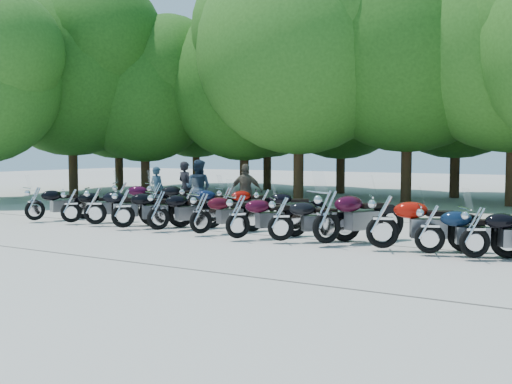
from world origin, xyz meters
The scene contains 32 objects.
ground centered at (0.00, 0.00, 0.00)m, with size 90.00×90.00×0.00m, color #A19B91.
tree_0 centered at (-15.42, 12.98, 5.45)m, with size 7.50×7.50×9.21m.
tree_1 centered at (-12.04, 11.24, 5.06)m, with size 6.97×6.97×8.55m.
tree_2 centered at (-7.25, 12.84, 5.31)m, with size 7.31×7.31×8.97m.
tree_3 centered at (-3.57, 11.24, 6.32)m, with size 8.70×8.70×10.67m.
tree_4 centered at (0.54, 13.09, 6.64)m, with size 9.13×9.13×11.20m.
tree_9 centered at (-13.53, 17.59, 5.52)m, with size 7.59×7.59×9.32m.
tree_10 centered at (-8.29, 16.97, 5.66)m, with size 7.78×7.78×9.55m.
tree_11 centered at (-3.76, 16.43, 5.49)m, with size 7.56×7.56×9.28m.
tree_12 centered at (1.80, 16.47, 5.72)m, with size 7.88×7.88×9.67m.
tree_17 centered at (-14.68, 9.00, 6.04)m, with size 8.31×8.31×10.20m.
motorcycle_0 centered at (-7.07, 0.42, 0.60)m, with size 0.65×2.14×1.21m, color black, non-canonical shape.
motorcycle_1 centered at (-5.73, 0.60, 0.59)m, with size 0.64×2.09×1.18m, color black, non-canonical shape.
motorcycle_2 centered at (-4.79, 0.62, 0.63)m, with size 0.68×2.24×1.27m, color black, non-canonical shape.
motorcycle_3 centered at (-3.57, 0.44, 0.63)m, with size 0.68×2.23×1.26m, color black, non-canonical shape.
motorcycle_4 centered at (-2.46, 0.59, 0.62)m, with size 0.67×2.19×1.24m, color black, non-canonical shape.
motorcycle_5 centered at (-1.07, 0.57, 0.62)m, with size 0.66×2.18×1.23m, color #3D0813, non-canonical shape.
motorcycle_6 centered at (0.17, 0.35, 0.62)m, with size 0.67×2.21×1.25m, color #38071A, non-canonical shape.
motorcycle_7 centered at (1.24, 0.53, 0.62)m, with size 0.66×2.18×1.23m, color black, non-canonical shape.
motorcycle_8 centered at (2.34, 0.63, 0.72)m, with size 0.78×2.56×1.45m, color black, non-canonical shape.
motorcycle_9 centered at (3.63, 0.65, 0.69)m, with size 0.74×2.44×1.38m, color #9D0E05, non-canonical shape.
motorcycle_10 centered at (4.66, 0.58, 0.60)m, with size 0.65×2.13×1.20m, color #0B1A32, non-canonical shape.
motorcycle_11 centered at (5.55, 0.50, 0.60)m, with size 0.65×2.13×1.21m, color black, non-canonical shape.
motorcycle_13 centered at (-6.16, 3.17, 0.63)m, with size 0.68×2.22×1.26m, color #32061F, non-canonical shape.
motorcycle_14 centered at (-4.81, 3.32, 0.64)m, with size 0.69×2.25×1.27m, color black, non-canonical shape.
motorcycle_15 centered at (-3.31, 3.07, 0.60)m, with size 0.65×2.14×1.21m, color #0B1733, non-canonical shape.
motorcycle_16 centered at (-2.07, 3.25, 0.60)m, with size 0.65×2.13×1.20m, color #9D0B05, non-canonical shape.
motorcycle_17 centered at (-0.72, 3.16, 0.60)m, with size 0.65×2.12×1.20m, color black, non-canonical shape.
rider_0 centered at (-5.89, 4.69, 0.80)m, with size 0.58×0.38×1.60m, color #233949.
rider_1 centered at (-3.78, 4.23, 0.93)m, with size 0.90×0.70×1.86m, color #1C2B3C.
rider_2 centered at (-1.95, 4.24, 0.87)m, with size 1.02×0.43×1.75m, color #4E4738.
rider_3 centered at (-4.77, 4.84, 0.89)m, with size 0.65×0.43×1.78m, color black.
Camera 1 is at (7.69, -11.71, 2.17)m, focal length 42.00 mm.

